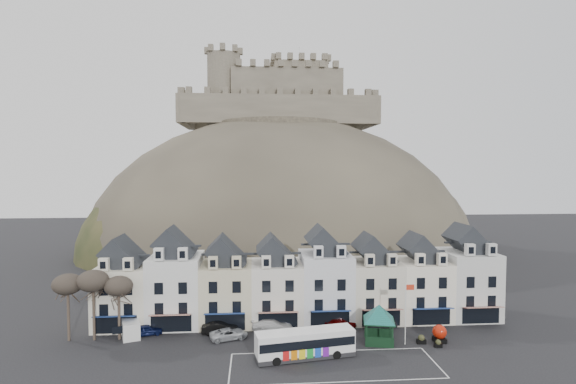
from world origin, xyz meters
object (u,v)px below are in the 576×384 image
object	(u,v)px
bus_shelter	(379,313)
car_charcoal	(380,322)
car_navy	(146,330)
car_white	(272,325)
car_silver	(229,334)
car_black	(220,328)
red_buoy	(439,333)
flagpole	(406,309)
white_van	(130,327)
car_maroon	(341,324)
bus	(305,343)

from	to	relation	value
bus_shelter	car_charcoal	xyz separation A→B (m)	(1.52, 4.99, -2.88)
car_navy	car_white	distance (m)	15.87
car_silver	car_black	bearing A→B (deg)	14.01
car_silver	car_charcoal	distance (m)	19.76
red_buoy	flagpole	world-z (taller)	flagpole
car_charcoal	car_white	bearing A→B (deg)	85.53
white_van	car_white	bearing A→B (deg)	-18.13
red_buoy	car_silver	world-z (taller)	red_buoy
red_buoy	white_van	distance (m)	38.17
car_navy	car_maroon	distance (m)	24.80
car_black	car_white	world-z (taller)	car_white
flagpole	car_silver	distance (m)	21.71
bus_shelter	car_silver	xyz separation A→B (m)	(-18.08, 2.49, -2.96)
car_charcoal	white_van	bearing A→B (deg)	86.24
car_white	car_black	bearing A→B (deg)	104.29
car_black	car_charcoal	xyz separation A→B (m)	(20.80, 0.60, -0.03)
bus_shelter	red_buoy	distance (m)	7.81
car_maroon	car_charcoal	xyz separation A→B (m)	(5.20, 0.09, 0.01)
car_white	flagpole	bearing A→B (deg)	-100.84
car_white	bus_shelter	bearing A→B (deg)	-102.37
car_navy	car_maroon	size ratio (longest dim) A/B	0.94
red_buoy	car_silver	bearing A→B (deg)	173.65
bus	bus_shelter	xyz separation A→B (m)	(9.34, 3.60, 1.89)
red_buoy	car_charcoal	bearing A→B (deg)	137.73
bus	red_buoy	distance (m)	17.05
bus_shelter	car_navy	xyz separation A→B (m)	(-28.48, 4.53, -2.93)
bus	bus_shelter	bearing A→B (deg)	11.06
car_navy	car_black	size ratio (longest dim) A/B	0.86
flagpole	car_black	bearing A→B (deg)	167.09
bus	car_silver	distance (m)	10.71
car_charcoal	bus_shelter	bearing A→B (deg)	158.63
white_van	car_silver	bearing A→B (deg)	-29.05
bus	car_silver	size ratio (longest dim) A/B	2.45
red_buoy	flagpole	distance (m)	5.36
white_van	car_white	xyz separation A→B (m)	(17.84, 0.40, -0.29)
bus_shelter	car_white	bearing A→B (deg)	170.81
car_white	car_charcoal	size ratio (longest dim) A/B	1.19
car_white	car_maroon	world-z (taller)	car_white
car_black	car_maroon	size ratio (longest dim) A/B	1.10
bus_shelter	car_maroon	xyz separation A→B (m)	(-3.68, 4.90, -2.89)
bus	car_charcoal	size ratio (longest dim) A/B	2.55
car_white	car_maroon	xyz separation A→B (m)	(8.94, -0.09, -0.05)
car_silver	car_maroon	world-z (taller)	car_maroon
car_black	car_white	xyz separation A→B (m)	(6.66, 0.60, 0.01)
flagpole	car_maroon	bearing A→B (deg)	140.22
bus_shelter	car_white	world-z (taller)	bus_shelter
bus	car_maroon	size ratio (longest dim) A/B	2.68
car_silver	car_maroon	size ratio (longest dim) A/B	1.09
bus	car_black	xyz separation A→B (m)	(-9.94, 7.99, -0.96)
bus	car_charcoal	xyz separation A→B (m)	(10.86, 8.59, -0.99)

